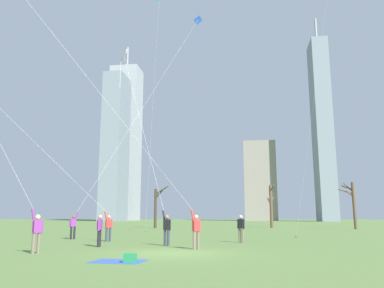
% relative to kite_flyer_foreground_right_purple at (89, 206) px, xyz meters
% --- Properties ---
extents(ground_plane, '(400.00, 400.00, 0.00)m').
position_rel_kite_flyer_foreground_right_purple_xyz_m(ground_plane, '(6.62, -6.61, -2.20)').
color(ground_plane, '#5B7A3D').
extents(kite_flyer_foreground_right_purple, '(9.62, 3.96, 11.22)m').
position_rel_kite_flyer_foreground_right_purple_xyz_m(kite_flyer_foreground_right_purple, '(0.00, 0.00, 0.00)').
color(kite_flyer_foreground_right_purple, '#33384C').
rests_on(kite_flyer_foreground_right_purple, ground).
extents(kite_flyer_midfield_left_white, '(4.32, 3.70, 12.88)m').
position_rel_kite_flyer_foreground_right_purple_xyz_m(kite_flyer_midfield_left_white, '(4.77, -1.90, 1.02)').
color(kite_flyer_midfield_left_white, '#33384C').
rests_on(kite_flyer_midfield_left_white, ground).
extents(kite_flyer_far_back_blue, '(8.43, 7.95, 20.23)m').
position_rel_kite_flyer_foreground_right_purple_xyz_m(kite_flyer_far_back_blue, '(-1.26, 3.36, 0.88)').
color(kite_flyer_far_back_blue, black).
rests_on(kite_flyer_far_back_blue, ground).
extents(kite_flyer_midfield_center_orange, '(5.30, 5.26, 13.50)m').
position_rel_kite_flyer_foreground_right_purple_xyz_m(kite_flyer_midfield_center_orange, '(0.14, -8.40, 0.84)').
color(kite_flyer_midfield_center_orange, '#726656').
rests_on(kite_flyer_midfield_center_orange, ground).
extents(kite_flyer_midfield_right_green, '(11.87, 11.59, 17.72)m').
position_rel_kite_flyer_foreground_right_purple_xyz_m(kite_flyer_midfield_right_green, '(5.66, -6.27, 1.26)').
color(kite_flyer_midfield_right_green, '#726656').
rests_on(kite_flyer_midfield_right_green, ground).
extents(bystander_far_off_by_trees, '(0.44, 0.35, 1.62)m').
position_rel_kite_flyer_foreground_right_purple_xyz_m(bystander_far_off_by_trees, '(9.42, 0.52, -1.30)').
color(bystander_far_off_by_trees, '#726656').
rests_on(bystander_far_off_by_trees, ground).
extents(bystander_strolling_midfield, '(0.23, 0.51, 1.62)m').
position_rel_kite_flyer_foreground_right_purple_xyz_m(bystander_strolling_midfield, '(2.23, -3.74, -1.30)').
color(bystander_strolling_midfield, black).
rests_on(bystander_strolling_midfield, ground).
extents(distant_kite_high_overhead_teal, '(0.50, 4.09, 29.38)m').
position_rel_kite_flyer_foreground_right_purple_xyz_m(distant_kite_high_overhead_teal, '(-0.69, 20.03, 23.34)').
color(distant_kite_high_overhead_teal, teal).
rests_on(distant_kite_high_overhead_teal, ground).
extents(picnic_spot, '(1.87, 1.49, 0.31)m').
position_rel_kite_flyer_foreground_right_purple_xyz_m(picnic_spot, '(5.67, -10.02, -2.11)').
color(picnic_spot, '#3359B2').
rests_on(picnic_spot, ground).
extents(bare_tree_leftmost, '(0.97, 2.46, 5.78)m').
position_rel_kite_flyer_foreground_right_purple_xyz_m(bare_tree_leftmost, '(13.00, 31.35, 0.86)').
color(bare_tree_leftmost, brown).
rests_on(bare_tree_leftmost, ground).
extents(bare_tree_right_of_center, '(1.98, 2.05, 5.63)m').
position_rel_kite_flyer_foreground_right_purple_xyz_m(bare_tree_right_of_center, '(-2.47, 28.28, 0.75)').
color(bare_tree_right_of_center, '#423326').
rests_on(bare_tree_right_of_center, ground).
extents(bare_tree_far_right_edge, '(1.92, 2.13, 5.75)m').
position_rel_kite_flyer_foreground_right_purple_xyz_m(bare_tree_far_right_edge, '(22.73, 27.26, 1.00)').
color(bare_tree_far_right_edge, brown).
rests_on(bare_tree_far_right_edge, ground).
extents(skyline_squat_block, '(5.26, 10.73, 69.10)m').
position_rel_kite_flyer_foreground_right_purple_xyz_m(skyline_squat_block, '(34.60, 105.12, 27.91)').
color(skyline_squat_block, gray).
rests_on(skyline_squat_block, ground).
extents(skyline_mid_tower_left, '(11.41, 10.23, 71.90)m').
position_rel_kite_flyer_foreground_right_purple_xyz_m(skyline_mid_tower_left, '(-38.92, 123.74, 28.89)').
color(skyline_mid_tower_left, '#9EA3AD').
rests_on(skyline_mid_tower_left, ground).
extents(skyline_slender_spire, '(6.67, 11.92, 51.49)m').
position_rel_kite_flyer_foreground_right_purple_xyz_m(skyline_slender_spire, '(-35.90, 104.34, 23.54)').
color(skyline_slender_spire, gray).
rests_on(skyline_slender_spire, ground).
extents(skyline_short_annex, '(11.39, 5.77, 28.51)m').
position_rel_kite_flyer_foreground_right_purple_xyz_m(skyline_short_annex, '(14.30, 117.39, 12.05)').
color(skyline_short_annex, gray).
rests_on(skyline_short_annex, ground).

